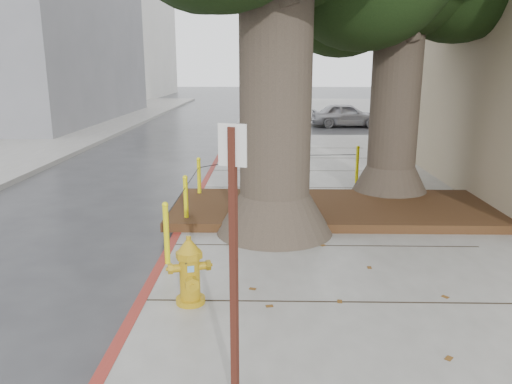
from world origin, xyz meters
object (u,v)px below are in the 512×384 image
Objects in this scene: car_silver at (346,115)px; car_dark at (71,115)px; car_red at (481,117)px; signpost at (234,252)px; fire_hydrant at (190,271)px.

car_dark is (-13.86, -0.37, -0.00)m from car_silver.
car_dark is (-20.16, 0.71, -0.03)m from car_red.
car_dark is at bearing 135.39° from signpost.
signpost is 0.69× the size of car_silver.
car_red is (11.23, 18.73, 0.05)m from fire_hydrant.
car_dark is at bearing 92.70° from car_red.
car_red is 0.93× the size of car_dark.
car_dark is (-9.60, 21.23, -0.92)m from signpost.
fire_hydrant is at bearing 131.40° from signpost.
signpost reaches higher than car_red.
car_red is at bearing -100.55° from car_silver.
car_dark is (-8.94, 19.44, 0.02)m from fire_hydrant.
car_silver is (4.93, 19.81, 0.03)m from fire_hydrant.
car_silver is at bearing 84.95° from car_red.
car_red is (6.30, -1.08, 0.03)m from car_silver.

